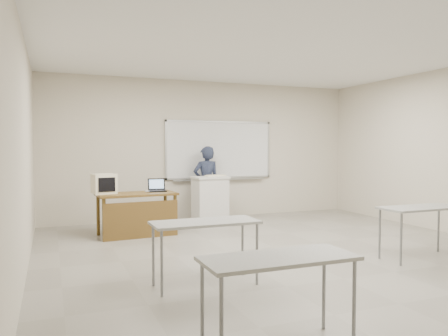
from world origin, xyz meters
name	(u,v)px	position (x,y,z in m)	size (l,w,h in m)	color
floor	(303,261)	(0.00, 0.00, -0.01)	(7.00, 8.00, 0.01)	gray
whiteboard	(219,151)	(0.30, 3.97, 1.48)	(2.48, 0.10, 1.31)	white
student_desks	(371,230)	(0.00, -1.35, 0.67)	(4.40, 2.20, 0.73)	#A3A29D
instructor_desk	(138,206)	(-1.80, 2.49, 0.53)	(1.36, 0.68, 0.75)	brown
podium	(210,200)	(-0.20, 3.20, 0.48)	(0.69, 0.50, 0.96)	white
crt_monitor	(104,184)	(-2.35, 2.73, 0.92)	(0.38, 0.42, 0.36)	beige
laptop	(157,188)	(-1.40, 2.75, 0.81)	(0.31, 0.29, 0.23)	black
mouse	(147,191)	(-1.60, 2.65, 0.77)	(0.09, 0.06, 0.03)	#97999E
keyboard	(216,176)	(-0.05, 3.28, 0.97)	(0.44, 0.15, 0.02)	beige
presenter	(206,183)	(-0.11, 3.69, 0.79)	(0.58, 0.38, 1.58)	black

